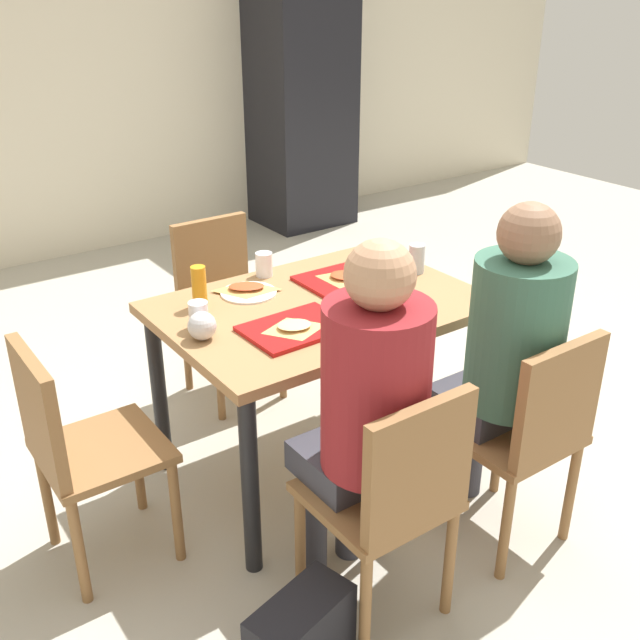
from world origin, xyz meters
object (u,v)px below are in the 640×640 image
object	(u,v)px
paper_plate_near_edge	(395,311)
person_in_red	(367,402)
plastic_cup_b	(387,321)
handbag	(301,640)
condiment_bottle	(199,287)
tray_red_near	(296,328)
chair_near_right	(530,428)
pizza_slice_d	(398,309)
pizza_slice_b	(346,277)
paper_plate_center	(249,293)
pizza_slice_a	(294,327)
main_table	(320,325)
foil_bundle	(202,326)
chair_left_end	(76,443)
chair_far_side	(222,295)
plastic_cup_c	(199,315)
chair_near_left	(395,493)
person_in_brown_jacket	(506,348)
soda_can	(417,259)
plastic_cup_a	(264,264)
pizza_slice_c	(247,288)
drink_fridge	(301,104)

from	to	relation	value
paper_plate_near_edge	person_in_red	bearing A→B (deg)	-137.93
plastic_cup_b	handbag	bearing A→B (deg)	-145.74
condiment_bottle	tray_red_near	bearing A→B (deg)	-64.59
chair_near_right	handbag	world-z (taller)	chair_near_right
person_in_red	pizza_slice_d	bearing A→B (deg)	41.02
paper_plate_near_edge	pizza_slice_d	distance (m)	0.02
chair_near_right	pizza_slice_b	size ratio (longest dim) A/B	3.51
pizza_slice_b	person_in_red	bearing A→B (deg)	-123.27
paper_plate_center	pizza_slice_a	xyz separation A→B (m)	(-0.05, -0.40, 0.02)
main_table	chair_near_right	world-z (taller)	chair_near_right
paper_plate_near_edge	foil_bundle	world-z (taller)	foil_bundle
person_in_red	condiment_bottle	size ratio (longest dim) A/B	7.87
main_table	foil_bundle	size ratio (longest dim) A/B	11.99
chair_left_end	foil_bundle	bearing A→B (deg)	-2.54
paper_plate_near_edge	handbag	bearing A→B (deg)	-144.61
chair_far_side	condiment_bottle	bearing A→B (deg)	-124.22
paper_plate_near_edge	foil_bundle	xyz separation A→B (m)	(-0.69, 0.21, 0.05)
main_table	condiment_bottle	distance (m)	0.49
plastic_cup_c	handbag	world-z (taller)	plastic_cup_c
main_table	chair_near_left	bearing A→B (deg)	-110.44
person_in_brown_jacket	soda_can	world-z (taller)	person_in_brown_jacket
pizza_slice_a	plastic_cup_c	bearing A→B (deg)	137.94
person_in_red	pizza_slice_d	distance (m)	0.63
plastic_cup_a	plastic_cup_b	size ratio (longest dim) A/B	1.00
pizza_slice_c	person_in_brown_jacket	bearing A→B (deg)	-62.52
person_in_red	paper_plate_center	world-z (taller)	person_in_red
person_in_brown_jacket	drink_fridge	bearing A→B (deg)	66.28
pizza_slice_c	chair_near_left	bearing A→B (deg)	-96.64
chair_near_left	person_in_red	distance (m)	0.28
paper_plate_center	pizza_slice_b	size ratio (longest dim) A/B	0.91
person_in_brown_jacket	foil_bundle	world-z (taller)	person_in_brown_jacket
chair_near_right	person_in_red	xyz separation A→B (m)	(-0.60, 0.14, 0.25)
pizza_slice_a	chair_near_right	bearing A→B (deg)	-50.52
paper_plate_center	condiment_bottle	distance (m)	0.22
main_table	drink_fridge	size ratio (longest dim) A/B	0.63
chair_near_left	person_in_brown_jacket	xyz separation A→B (m)	(0.60, 0.14, 0.25)
person_in_red	person_in_brown_jacket	xyz separation A→B (m)	(0.60, 0.00, 0.00)
main_table	pizza_slice_c	xyz separation A→B (m)	(-0.18, 0.25, 0.11)
chair_far_side	plastic_cup_c	xyz separation A→B (m)	(-0.48, -0.74, 0.30)
main_table	tray_red_near	size ratio (longest dim) A/B	3.33
tray_red_near	plastic_cup_c	xyz separation A→B (m)	(-0.27, 0.21, 0.04)
person_in_brown_jacket	condiment_bottle	xyz separation A→B (m)	(-0.69, 0.90, 0.09)
chair_near_left	handbag	bearing A→B (deg)	-177.36
paper_plate_center	plastic_cup_a	bearing A→B (deg)	40.10
paper_plate_near_edge	pizza_slice_a	size ratio (longest dim) A/B	1.07
main_table	pizza_slice_d	bearing A→B (deg)	-54.64
person_in_red	tray_red_near	xyz separation A→B (m)	(0.09, 0.52, 0.01)
chair_far_side	chair_left_end	distance (m)	1.27
main_table	pizza_slice_c	distance (m)	0.33
person_in_brown_jacket	pizza_slice_b	xyz separation A→B (m)	(-0.10, 0.77, 0.03)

